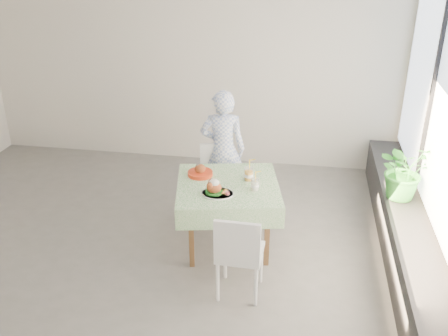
% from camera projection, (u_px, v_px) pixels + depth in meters
% --- Properties ---
extents(floor, '(6.00, 6.00, 0.00)m').
position_uv_depth(floor, '(138.00, 248.00, 5.42)').
color(floor, '#5E5C59').
rests_on(floor, ground).
extents(wall_back, '(6.00, 0.02, 2.80)m').
position_uv_depth(wall_back, '(188.00, 67.00, 7.06)').
color(wall_back, silver).
rests_on(wall_back, ground).
extents(window_ledge, '(0.40, 4.80, 0.50)m').
position_uv_depth(window_ledge, '(410.00, 254.00, 4.89)').
color(window_ledge, black).
rests_on(window_ledge, ground).
extents(cafe_table, '(1.23, 1.23, 0.74)m').
position_uv_depth(cafe_table, '(228.00, 208.00, 5.30)').
color(cafe_table, brown).
rests_on(cafe_table, ground).
extents(chair_far, '(0.47, 0.47, 0.82)m').
position_uv_depth(chair_far, '(217.00, 192.00, 6.07)').
color(chair_far, white).
rests_on(chair_far, ground).
extents(chair_near, '(0.42, 0.42, 0.87)m').
position_uv_depth(chair_near, '(240.00, 269.00, 4.64)').
color(chair_near, white).
rests_on(chair_near, ground).
extents(diner, '(0.58, 0.41, 1.49)m').
position_uv_depth(diner, '(223.00, 150.00, 6.01)').
color(diner, '#8095CD').
rests_on(diner, ground).
extents(main_dish, '(0.32, 0.32, 0.16)m').
position_uv_depth(main_dish, '(216.00, 190.00, 4.95)').
color(main_dish, white).
rests_on(main_dish, cafe_table).
extents(juice_cup_orange, '(0.10, 0.10, 0.29)m').
position_uv_depth(juice_cup_orange, '(249.00, 174.00, 5.24)').
color(juice_cup_orange, white).
rests_on(juice_cup_orange, cafe_table).
extents(juice_cup_lemonade, '(0.09, 0.09, 0.25)m').
position_uv_depth(juice_cup_lemonade, '(255.00, 185.00, 5.04)').
color(juice_cup_lemonade, white).
rests_on(juice_cup_lemonade, cafe_table).
extents(second_dish, '(0.27, 0.27, 0.13)m').
position_uv_depth(second_dish, '(200.00, 172.00, 5.36)').
color(second_dish, '#BA3013').
rests_on(second_dish, cafe_table).
extents(potted_plant, '(0.74, 0.71, 0.64)m').
position_uv_depth(potted_plant, '(405.00, 170.00, 5.30)').
color(potted_plant, '#32842C').
rests_on(potted_plant, window_ledge).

